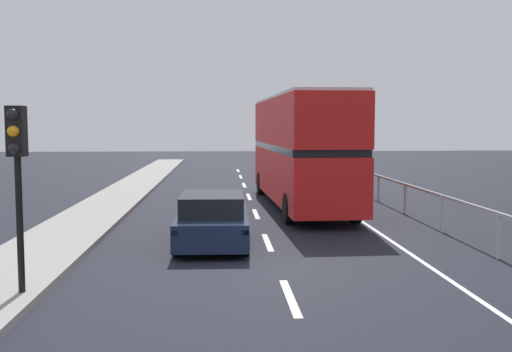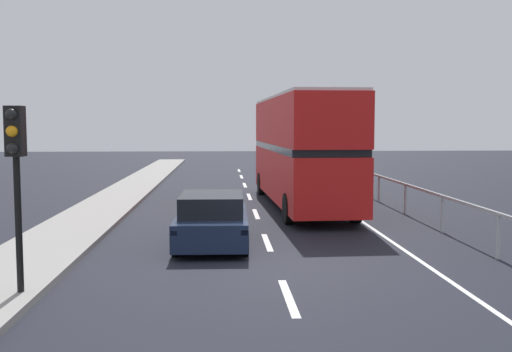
% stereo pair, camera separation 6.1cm
% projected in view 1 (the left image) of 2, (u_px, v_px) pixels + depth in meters
% --- Properties ---
extents(ground_plane, '(75.34, 120.00, 0.10)m').
position_uv_depth(ground_plane, '(277.00, 267.00, 13.32)').
color(ground_plane, black).
extents(near_sidewalk_kerb, '(2.30, 80.00, 0.14)m').
position_uv_depth(near_sidewalk_kerb, '(21.00, 265.00, 12.95)').
color(near_sidewalk_kerb, gray).
rests_on(near_sidewalk_kerb, ground).
extents(lane_paint_markings, '(3.55, 46.00, 0.01)m').
position_uv_depth(lane_paint_markings, '(311.00, 210.00, 21.89)').
color(lane_paint_markings, silver).
rests_on(lane_paint_markings, ground).
extents(bridge_side_railing, '(0.10, 42.00, 1.12)m').
position_uv_depth(bridge_side_railing, '(391.00, 184.00, 22.51)').
color(bridge_side_railing, '#AEB4B5').
rests_on(bridge_side_railing, ground).
extents(double_decker_bus_red, '(2.85, 11.33, 4.29)m').
position_uv_depth(double_decker_bus_red, '(301.00, 148.00, 22.75)').
color(double_decker_bus_red, red).
rests_on(double_decker_bus_red, ground).
extents(hatchback_car_near, '(1.93, 4.10, 1.38)m').
position_uv_depth(hatchback_car_near, '(213.00, 220.00, 15.44)').
color(hatchback_car_near, '#17213A').
rests_on(hatchback_car_near, ground).
extents(traffic_signal_pole, '(0.30, 0.42, 3.37)m').
position_uv_depth(traffic_signal_pole, '(17.00, 153.00, 10.40)').
color(traffic_signal_pole, black).
rests_on(traffic_signal_pole, near_sidewalk_kerb).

